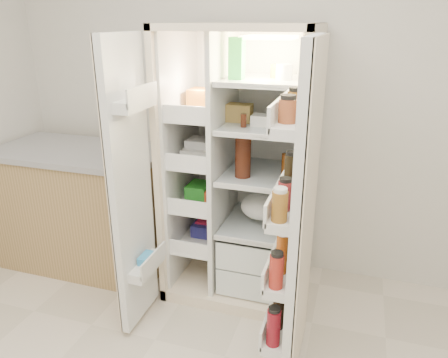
% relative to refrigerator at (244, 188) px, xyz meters
% --- Properties ---
extents(wall_back, '(4.00, 0.02, 2.70)m').
position_rel_refrigerator_xyz_m(wall_back, '(0.10, 0.35, 0.61)').
color(wall_back, silver).
rests_on(wall_back, floor).
extents(refrigerator, '(0.92, 0.70, 1.80)m').
position_rel_refrigerator_xyz_m(refrigerator, '(0.00, 0.00, 0.00)').
color(refrigerator, beige).
rests_on(refrigerator, floor).
extents(freezer_door, '(0.15, 0.40, 1.72)m').
position_rel_refrigerator_xyz_m(freezer_door, '(-0.52, -0.60, 0.15)').
color(freezer_door, silver).
rests_on(freezer_door, floor).
extents(fridge_door, '(0.17, 0.58, 1.72)m').
position_rel_refrigerator_xyz_m(fridge_door, '(0.46, -0.69, 0.13)').
color(fridge_door, silver).
rests_on(fridge_door, floor).
extents(kitchen_counter, '(1.28, 0.68, 0.93)m').
position_rel_refrigerator_xyz_m(kitchen_counter, '(-1.23, -0.09, -0.28)').
color(kitchen_counter, '#A78553').
rests_on(kitchen_counter, floor).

